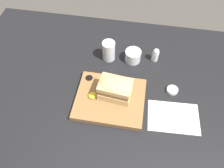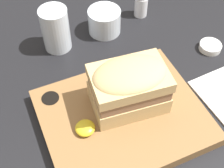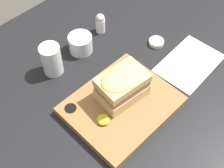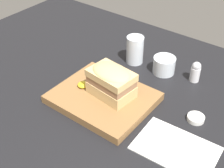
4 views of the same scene
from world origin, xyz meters
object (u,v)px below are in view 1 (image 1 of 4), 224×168
at_px(sandwich, 115,88).
at_px(serving_board, 110,99).
at_px(wine_glass, 133,56).
at_px(condiment_dish, 172,90).
at_px(water_glass, 109,52).
at_px(salt_shaker, 155,54).
at_px(napkin, 173,117).

bearing_deg(sandwich, serving_board, -139.50).
bearing_deg(wine_glass, condiment_dish, -38.37).
relative_size(serving_board, condiment_dish, 5.87).
xyz_separation_m(water_glass, wine_glass, (0.12, 0.01, -0.02)).
height_order(sandwich, water_glass, sandwich).
xyz_separation_m(water_glass, salt_shaker, (0.24, 0.03, -0.01)).
height_order(napkin, salt_shaker, salt_shaker).
distance_m(sandwich, water_glass, 0.25).
height_order(wine_glass, salt_shaker, salt_shaker).
bearing_deg(serving_board, condiment_dish, 19.65).
bearing_deg(water_glass, sandwich, -73.35).
distance_m(salt_shaker, condiment_dish, 0.21).
bearing_deg(wine_glass, water_glass, -176.93).
distance_m(serving_board, napkin, 0.29).
height_order(water_glass, condiment_dish, water_glass).
bearing_deg(sandwich, water_glass, 106.65).
bearing_deg(wine_glass, serving_board, -105.65).
bearing_deg(napkin, wine_glass, 125.23).
xyz_separation_m(water_glass, napkin, (0.33, -0.29, -0.04)).
distance_m(wine_glass, condiment_dish, 0.26).
bearing_deg(condiment_dish, salt_shaker, 116.93).
distance_m(water_glass, wine_glass, 0.12).
height_order(sandwich, napkin, sandwich).
relative_size(napkin, salt_shaker, 2.99).
xyz_separation_m(sandwich, napkin, (0.26, -0.06, -0.08)).
bearing_deg(salt_shaker, napkin, -72.72).
xyz_separation_m(napkin, condiment_dish, (-0.01, 0.14, 0.01)).
bearing_deg(water_glass, wine_glass, 3.07).
height_order(water_glass, salt_shaker, water_glass).
bearing_deg(condiment_dish, water_glass, 154.67).
distance_m(serving_board, wine_glass, 0.27).
bearing_deg(sandwich, salt_shaker, 58.13).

